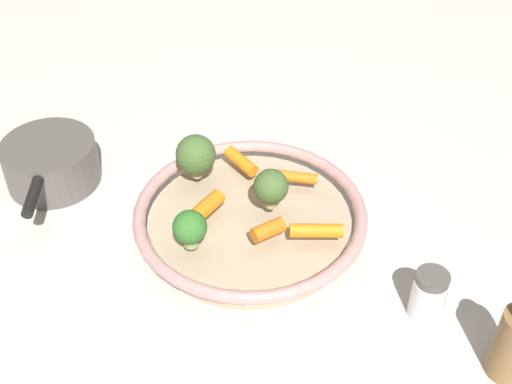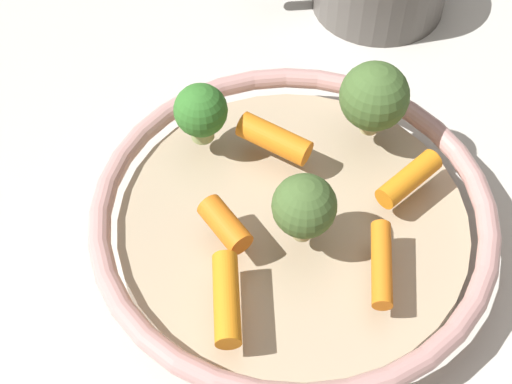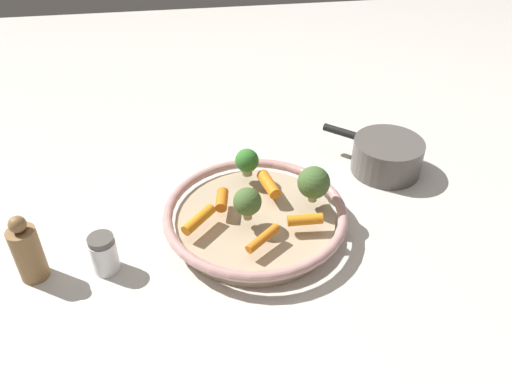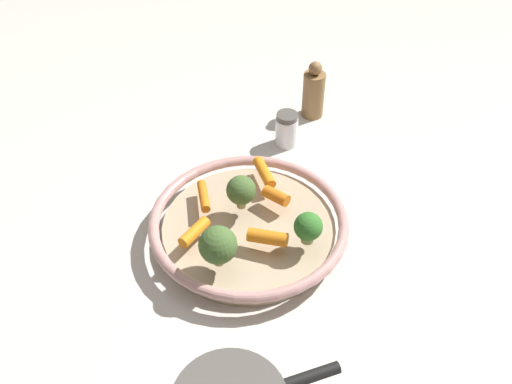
{
  "view_description": "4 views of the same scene",
  "coord_description": "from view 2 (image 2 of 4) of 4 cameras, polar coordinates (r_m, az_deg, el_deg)",
  "views": [
    {
      "loc": [
        -0.46,
        -0.5,
        0.66
      ],
      "look_at": [
        0.01,
        0.0,
        0.07
      ],
      "focal_mm": 46.83,
      "sensor_mm": 36.0,
      "label": 1
    },
    {
      "loc": [
        0.22,
        -0.27,
        0.51
      ],
      "look_at": [
        -0.01,
        -0.03,
        0.08
      ],
      "focal_mm": 51.74,
      "sensor_mm": 36.0,
      "label": 2
    },
    {
      "loc": [
        0.69,
        -0.1,
        0.62
      ],
      "look_at": [
        -0.03,
        0.01,
        0.06
      ],
      "focal_mm": 36.09,
      "sensor_mm": 36.0,
      "label": 3
    },
    {
      "loc": [
        -0.34,
        0.59,
        0.73
      ],
      "look_at": [
        -0.0,
        -0.02,
        0.08
      ],
      "focal_mm": 42.14,
      "sensor_mm": 36.0,
      "label": 4
    }
  ],
  "objects": [
    {
      "name": "baby_carrot_center",
      "position": [
        0.55,
        9.66,
        -5.54
      ],
      "size": [
        0.06,
        0.06,
        0.02
      ],
      "primitive_type": "cylinder",
      "rotation": [
        1.62,
        0.0,
        0.69
      ],
      "color": "orange",
      "rests_on": "serving_bowl"
    },
    {
      "name": "baby_carrot_near_rim",
      "position": [
        0.55,
        -2.42,
        -2.53
      ],
      "size": [
        0.05,
        0.03,
        0.02
      ],
      "primitive_type": "cylinder",
      "rotation": [
        1.52,
        0.0,
        4.54
      ],
      "color": "orange",
      "rests_on": "serving_bowl"
    },
    {
      "name": "broccoli_floret_edge",
      "position": [
        0.6,
        -4.55,
        6.05
      ],
      "size": [
        0.04,
        0.04,
        0.05
      ],
      "color": "#98A866",
      "rests_on": "serving_bowl"
    },
    {
      "name": "ground_plane",
      "position": [
        0.62,
        2.77,
        -3.66
      ],
      "size": [
        2.47,
        2.47,
        0.0
      ],
      "primitive_type": "plane",
      "color": "beige"
    },
    {
      "name": "serving_bowl",
      "position": [
        0.6,
        2.86,
        -2.28
      ],
      "size": [
        0.32,
        0.32,
        0.05
      ],
      "color": "tan",
      "rests_on": "ground_plane"
    },
    {
      "name": "baby_carrot_left",
      "position": [
        0.59,
        11.74,
        1.0
      ],
      "size": [
        0.02,
        0.06,
        0.02
      ],
      "primitive_type": "cylinder",
      "rotation": [
        1.6,
        0.0,
        6.22
      ],
      "color": "orange",
      "rests_on": "serving_bowl"
    },
    {
      "name": "baby_carrot_back",
      "position": [
        0.61,
        1.43,
        4.14
      ],
      "size": [
        0.07,
        0.04,
        0.03
      ],
      "primitive_type": "cylinder",
      "rotation": [
        1.51,
        0.0,
        4.96
      ],
      "color": "orange",
      "rests_on": "serving_bowl"
    },
    {
      "name": "broccoli_floret_large",
      "position": [
        0.61,
        9.13,
        7.28
      ],
      "size": [
        0.06,
        0.06,
        0.07
      ],
      "color": "tan",
      "rests_on": "serving_bowl"
    },
    {
      "name": "baby_carrot_right",
      "position": [
        0.52,
        -2.29,
        -8.24
      ],
      "size": [
        0.06,
        0.06,
        0.02
      ],
      "primitive_type": "cylinder",
      "rotation": [
        1.55,
        0.0,
        3.97
      ],
      "color": "orange",
      "rests_on": "serving_bowl"
    },
    {
      "name": "broccoli_floret_small",
      "position": [
        0.53,
        3.75,
        -1.14
      ],
      "size": [
        0.05,
        0.05,
        0.06
      ],
      "color": "tan",
      "rests_on": "serving_bowl"
    }
  ]
}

